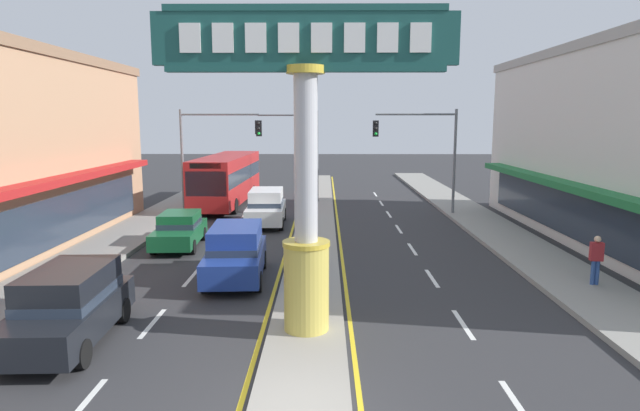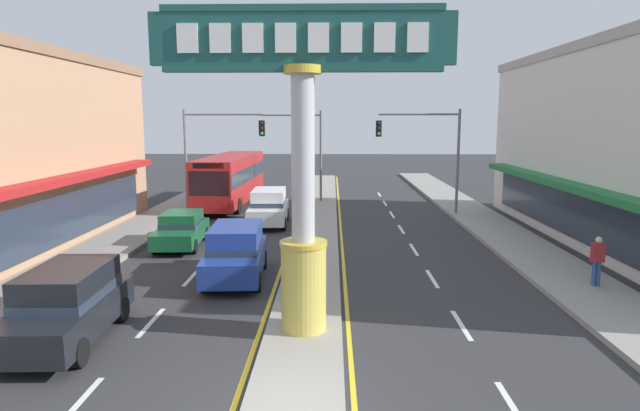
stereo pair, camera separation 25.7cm
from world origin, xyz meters
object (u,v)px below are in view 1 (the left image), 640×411
(suv_near_right_lane, at_px, (236,252))
(suv_near_left_lane, at_px, (69,305))
(traffic_light_left_side, at_px, (211,143))
(suv_mid_left_lane, at_px, (266,207))
(pedestrian_near_kerb, at_px, (596,257))
(traffic_light_median_far, at_px, (295,141))
(bus_far_right_lane, at_px, (227,177))
(sedan_far_left_oncoming, at_px, (180,229))
(traffic_light_right_side, at_px, (425,143))
(district_sign, at_px, (306,166))

(suv_near_right_lane, xyz_separation_m, suv_near_left_lane, (-3.30, -5.57, 0.00))
(traffic_light_left_side, height_order, suv_near_right_lane, traffic_light_left_side)
(suv_mid_left_lane, distance_m, pedestrian_near_kerb, 16.46)
(suv_near_right_lane, bearing_deg, traffic_light_median_far, 86.38)
(traffic_light_left_side, distance_m, bus_far_right_lane, 4.09)
(traffic_light_median_far, bearing_deg, suv_mid_left_lane, -98.21)
(traffic_light_median_far, relative_size, suv_mid_left_lane, 1.33)
(traffic_light_median_far, bearing_deg, bus_far_right_lane, -167.48)
(sedan_far_left_oncoming, xyz_separation_m, pedestrian_near_kerb, (15.40, -6.02, 0.32))
(bus_far_right_lane, height_order, pedestrian_near_kerb, bus_far_right_lane)
(traffic_light_right_side, distance_m, bus_far_right_lane, 13.05)
(traffic_light_left_side, xyz_separation_m, suv_near_right_lane, (3.58, -13.54, -3.26))
(traffic_light_median_far, relative_size, pedestrian_near_kerb, 3.76)
(traffic_light_right_side, bearing_deg, sedan_far_left_oncoming, -146.77)
(suv_near_right_lane, bearing_deg, suv_near_left_lane, -120.64)
(sedan_far_left_oncoming, bearing_deg, traffic_light_left_side, 91.87)
(traffic_light_left_side, distance_m, pedestrian_near_kerb, 21.70)
(suv_near_right_lane, height_order, sedan_far_left_oncoming, suv_near_right_lane)
(suv_near_right_lane, xyz_separation_m, pedestrian_near_kerb, (12.10, -1.13, 0.13))
(district_sign, height_order, traffic_light_median_far, district_sign)
(district_sign, height_order, suv_near_left_lane, district_sign)
(traffic_light_right_side, bearing_deg, traffic_light_median_far, 147.52)
(traffic_light_right_side, relative_size, pedestrian_near_kerb, 3.76)
(district_sign, height_order, bus_far_right_lane, district_sign)
(bus_far_right_lane, bearing_deg, district_sign, -74.75)
(district_sign, distance_m, bus_far_right_lane, 22.80)
(traffic_light_left_side, bearing_deg, traffic_light_right_side, -2.98)
(suv_near_left_lane, bearing_deg, traffic_light_right_side, 56.53)
(traffic_light_left_side, height_order, traffic_light_right_side, same)
(bus_far_right_lane, bearing_deg, suv_mid_left_lane, -64.21)
(traffic_light_median_far, bearing_deg, suv_near_right_lane, -93.62)
(bus_far_right_lane, distance_m, sedan_far_left_oncoming, 12.01)
(sedan_far_left_oncoming, bearing_deg, bus_far_right_lane, 89.99)
(sedan_far_left_oncoming, distance_m, pedestrian_near_kerb, 16.54)
(bus_far_right_lane, bearing_deg, pedestrian_near_kerb, -49.44)
(suv_near_right_lane, relative_size, sedan_far_left_oncoming, 1.07)
(traffic_light_left_side, distance_m, suv_mid_left_lane, 5.98)
(sedan_far_left_oncoming, bearing_deg, suv_near_right_lane, -56.04)
(traffic_light_left_side, bearing_deg, suv_mid_left_lane, -44.38)
(district_sign, xyz_separation_m, traffic_light_right_side, (6.24, 17.89, -0.19))
(bus_far_right_lane, xyz_separation_m, pedestrian_near_kerb, (15.40, -17.99, -0.76))
(district_sign, height_order, suv_near_right_lane, district_sign)
(traffic_light_left_side, distance_m, traffic_light_right_side, 12.50)
(traffic_light_right_side, relative_size, bus_far_right_lane, 0.55)
(district_sign, distance_m, pedestrian_near_kerb, 10.73)
(district_sign, xyz_separation_m, bus_far_right_lane, (-5.96, 21.86, -2.57))
(bus_far_right_lane, xyz_separation_m, suv_near_left_lane, (-0.00, -22.43, -0.88))
(traffic_light_left_side, distance_m, suv_near_left_lane, 19.39)
(district_sign, height_order, sedan_far_left_oncoming, district_sign)
(traffic_light_right_side, relative_size, suv_mid_left_lane, 1.33)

